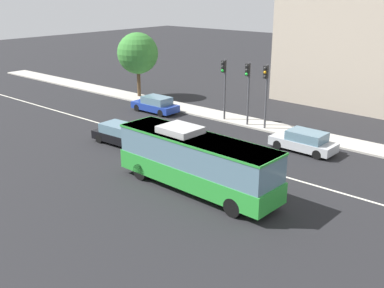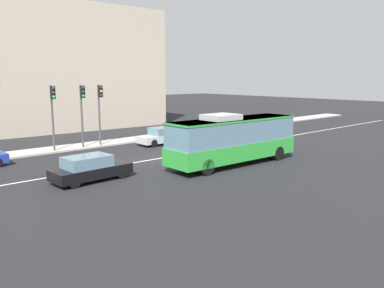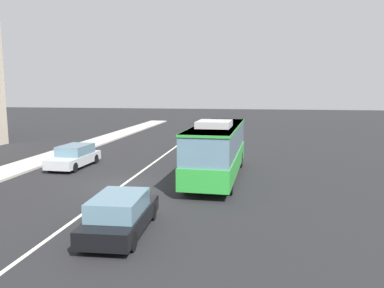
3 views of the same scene
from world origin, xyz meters
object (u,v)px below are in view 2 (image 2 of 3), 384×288
Objects in this scene: transit_bus at (233,138)px; traffic_light_far_corner at (100,104)px; sedan_silver at (163,136)px; traffic_light_mid_block at (53,107)px; sedan_black at (90,168)px; traffic_light_near_corner at (82,105)px.

traffic_light_far_corner is at bearing 106.50° from transit_bus.
sedan_silver is at bearing 57.47° from traffic_light_far_corner.
transit_bus is 12.64m from traffic_light_far_corner.
sedan_silver is 6.03m from traffic_light_far_corner.
traffic_light_mid_block is at bearing 122.47° from transit_bus.
sedan_silver is at bearing 30.89° from sedan_black.
traffic_light_far_corner is (1.62, 0.06, 0.00)m from traffic_light_near_corner.
sedan_black is 1.01× the size of sedan_silver.
sedan_black is 12.95m from sedan_silver.
traffic_light_far_corner is (6.07, 9.57, 2.84)m from sedan_black.
sedan_black is (-9.21, 2.54, -1.09)m from transit_bus.
traffic_light_near_corner is at bearing 62.37° from sedan_black.
traffic_light_near_corner is 1.00× the size of traffic_light_mid_block.
transit_bus reaches higher than sedan_black.
sedan_black is at bearing -28.46° from traffic_light_near_corner.
sedan_black is at bearing 166.52° from transit_bus.
transit_bus is 2.20× the size of sedan_black.
transit_bus is 2.22× the size of sedan_silver.
transit_bus is 1.94× the size of traffic_light_mid_block.
sedan_black is 0.88× the size of traffic_light_mid_block.
sedan_silver is at bearing 66.07° from traffic_light_near_corner.
traffic_light_mid_block and traffic_light_far_corner have the same top height.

